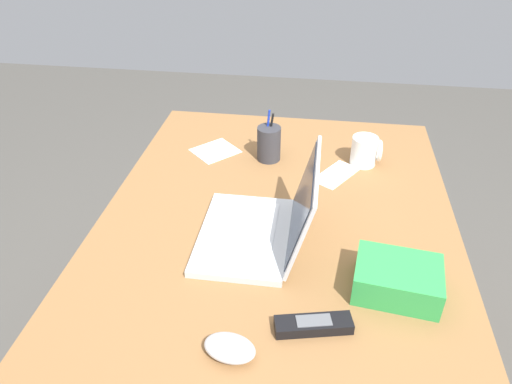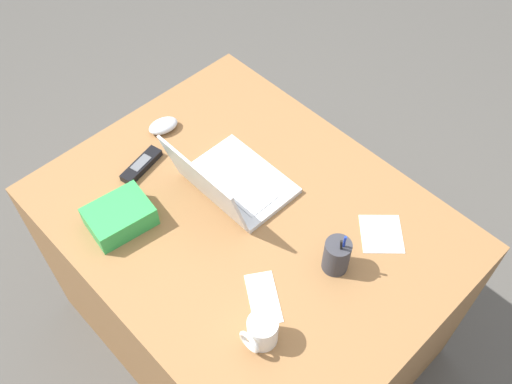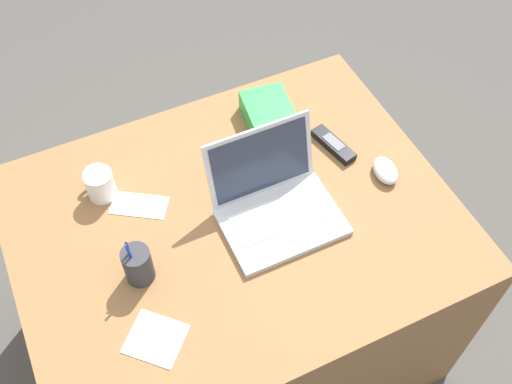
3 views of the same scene
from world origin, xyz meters
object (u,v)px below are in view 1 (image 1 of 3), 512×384
Objects in this scene: coffee_mug_white at (365,151)px; cordless_phone at (313,325)px; snack_bag at (397,279)px; laptop at (263,225)px; computer_mouse at (230,348)px; pen_holder at (269,143)px.

cordless_phone is at bearing -10.71° from coffee_mug_white.
snack_bag is at bearing 127.19° from cordless_phone.
coffee_mug_white is 0.69m from cordless_phone.
laptop is 0.30m from cordless_phone.
computer_mouse is at bearing -61.66° from cordless_phone.
laptop is 1.75× the size of snack_bag.
snack_bag reaches higher than computer_mouse.
coffee_mug_white reaches higher than snack_bag.
computer_mouse is 0.56× the size of snack_bag.
laptop is 3.12× the size of computer_mouse.
cordless_phone is at bearing 27.65° from laptop.
laptop reaches higher than computer_mouse.
laptop is 0.49m from coffee_mug_white.
snack_bag is at bearing 4.75° from coffee_mug_white.
pen_holder is (0.01, -0.30, 0.01)m from coffee_mug_white.
laptop is 0.34m from snack_bag.
coffee_mug_white is (-0.41, 0.27, 0.00)m from laptop.
computer_mouse is 0.81m from coffee_mug_white.
computer_mouse reaches higher than cordless_phone.
computer_mouse is 0.63× the size of cordless_phone.
cordless_phone is at bearing 128.98° from computer_mouse.
cordless_phone is (-0.08, 0.15, -0.01)m from computer_mouse.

